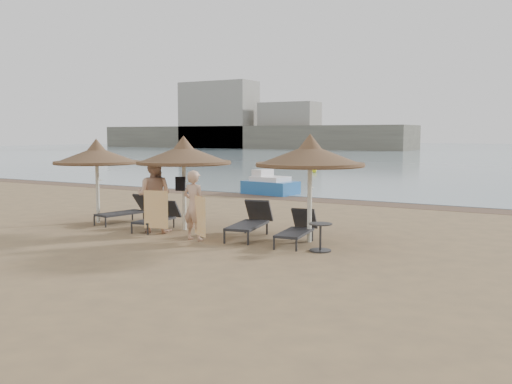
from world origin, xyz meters
TOP-DOWN VIEW (x-y plane):
  - ground at (0.00, 0.00)m, footprint 160.00×160.00m
  - wet_sand_strip at (0.00, 9.40)m, footprint 200.00×1.60m
  - far_shore at (-25.10, 77.82)m, footprint 150.00×54.80m
  - palapa_left at (-3.89, 0.78)m, footprint 2.52×2.52m
  - palapa_center at (-0.85, 1.02)m, footprint 2.62×2.62m
  - palapa_right at (2.87, 1.13)m, footprint 2.67×2.67m
  - lounger_far_left at (-3.13, 1.22)m, footprint 0.90×1.89m
  - lounger_near_left at (-1.55, 0.77)m, footprint 0.74×1.74m
  - lounger_near_right at (1.26, 1.03)m, footprint 1.06×2.11m
  - lounger_far_right at (2.69, 0.84)m, footprint 0.86×1.84m
  - side_table at (3.55, 0.24)m, footprint 0.53×0.53m
  - person_left at (-1.31, 0.29)m, footprint 1.23×0.99m
  - person_right at (0.31, -0.10)m, footprint 0.94×0.62m
  - towel_left at (-0.96, -0.06)m, footprint 0.70×0.15m
  - towel_right at (0.66, -0.35)m, footprint 0.59×0.38m
  - bag_patterned at (-0.85, 1.20)m, footprint 0.27×0.15m
  - bag_dark at (-0.85, 0.86)m, footprint 0.28×0.16m
  - pedal_boat at (-3.31, 10.40)m, footprint 2.46×1.66m
  - buoy_left at (-7.23, 23.81)m, footprint 0.31×0.31m

SIDE VIEW (x-z plane):
  - ground at x=0.00m, z-range 0.00..0.00m
  - wet_sand_strip at x=0.00m, z-range 0.00..0.01m
  - buoy_left at x=-7.23m, z-range 0.00..0.31m
  - side_table at x=3.55m, z-range -0.02..0.62m
  - lounger_near_left at x=-1.55m, z-range -0.04..0.72m
  - lounger_far_right at x=2.69m, z-range -0.04..0.75m
  - lounger_far_left at x=-3.13m, z-range -0.04..0.77m
  - pedal_boat at x=-3.31m, z-range -0.14..0.93m
  - lounger_near_right at x=1.26m, z-range -0.05..0.86m
  - towel_right at x=0.66m, z-range 0.18..1.15m
  - towel_left at x=-0.96m, z-range 0.19..1.18m
  - person_right at x=0.31m, z-range 0.00..2.03m
  - bag_patterned at x=-0.85m, z-range 0.91..1.23m
  - person_left at x=-1.31m, z-range 0.00..2.32m
  - bag_dark at x=-0.85m, z-range 1.10..1.48m
  - palapa_left at x=-3.89m, z-range 0.74..3.24m
  - palapa_center at x=-0.85m, z-range 0.77..3.36m
  - palapa_right at x=2.87m, z-range 0.78..3.43m
  - far_shore at x=-25.10m, z-range -3.09..8.91m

